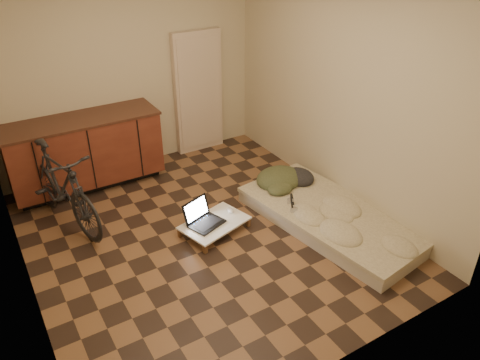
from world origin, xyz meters
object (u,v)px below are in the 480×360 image
futon (331,217)px  lap_desk (215,223)px  laptop (203,219)px  bicycle (60,183)px

futon → lap_desk: futon is taller
futon → lap_desk: size_ratio=2.74×
laptop → lap_desk: bearing=-46.8°
futon → laptop: size_ratio=4.99×
bicycle → laptop: (1.22, -0.95, -0.34)m
laptop → bicycle: bearing=122.7°
futon → lap_desk: bearing=146.7°
laptop → futon: bearing=-44.9°
futon → laptop: (-1.28, 0.61, 0.08)m
lap_desk → laptop: laptop is taller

